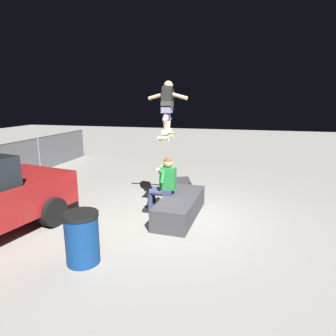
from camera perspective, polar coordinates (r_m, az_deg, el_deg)
name	(u,v)px	position (r m, az deg, el deg)	size (l,w,h in m)	color
ground_plane	(175,219)	(6.33, 1.46, -10.11)	(40.00, 40.00, 0.00)	gray
ledge_box_main	(180,207)	(6.39, 2.41, -7.66)	(1.94, 0.72, 0.46)	#38383D
person_sitting_on_ledge	(164,183)	(6.44, -0.89, -2.93)	(0.59, 0.76, 1.30)	#2D3856
skateboard	(167,136)	(6.39, -0.21, 6.30)	(1.03, 0.24, 0.13)	#AD8451
skater_airborne	(167,105)	(6.40, -0.10, 12.48)	(0.62, 0.89, 1.12)	white
kicker_ramp	(180,187)	(8.35, 2.35, -3.83)	(1.23, 1.11, 0.32)	#28282D
trash_bin	(82,238)	(4.81, -16.68, -13.13)	(0.55, 0.55, 0.84)	navy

